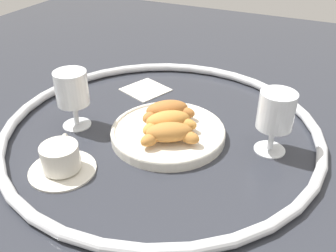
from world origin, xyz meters
The scene contains 10 objects.
ground_plane centered at (0.00, 0.00, 0.00)m, with size 2.20×2.20×0.00m, color #2D3038.
table_chrome_rim centered at (0.00, 0.00, 0.01)m, with size 0.74×0.74×0.02m, color silver.
pastry_plate centered at (-0.02, 0.01, 0.01)m, with size 0.26×0.26×0.02m.
croissant_large centered at (0.00, -0.03, 0.04)m, with size 0.12×0.11×0.04m.
croissant_small centered at (-0.03, 0.02, 0.04)m, with size 0.12×0.11×0.04m.
croissant_extra centered at (-0.05, 0.06, 0.04)m, with size 0.12×0.11×0.04m.
coffee_cup_near centered at (0.12, 0.22, 0.03)m, with size 0.14×0.14×0.06m.
juice_glass_left centered at (0.20, 0.06, 0.09)m, with size 0.08×0.08×0.14m.
juice_glass_right centered at (-0.25, -0.04, 0.09)m, with size 0.08×0.08×0.14m.
folded_napkin centered at (0.14, -0.18, 0.00)m, with size 0.11×0.11×0.01m, color silver.
Camera 1 is at (-0.33, 0.66, 0.48)m, focal length 40.01 mm.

